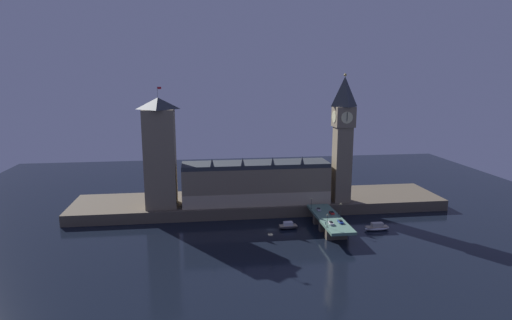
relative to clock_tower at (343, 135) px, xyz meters
name	(u,v)px	position (x,y,z in m)	size (l,w,h in m)	color
ground_plane	(270,230)	(-46.31, -26.18, -45.49)	(400.00, 400.00, 0.00)	black
embankment	(260,203)	(-46.31, 12.82, -42.36)	(220.00, 42.00, 6.27)	brown
parliament_hall	(256,182)	(-50.02, 4.42, -27.49)	(84.41, 20.54, 28.30)	#7F7056
clock_tower	(343,135)	(0.00, 0.00, 0.00)	(11.55, 11.66, 74.02)	#7F7056
victoria_tower	(160,153)	(-103.78, 3.73, -8.55)	(17.17, 17.17, 67.13)	#7F7056
bridge	(329,221)	(-16.27, -31.18, -40.43)	(12.30, 46.00, 7.34)	slate
car_northbound_lead	(318,209)	(-18.98, -19.71, -37.51)	(2.02, 4.20, 1.38)	silver
car_northbound_trail	(331,223)	(-18.98, -42.12, -37.44)	(1.96, 4.28, 1.54)	silver
car_southbound_lead	(340,222)	(-13.57, -40.43, -37.51)	(1.97, 4.66, 1.39)	navy
car_southbound_trail	(332,213)	(-13.57, -26.32, -37.53)	(2.03, 4.16, 1.35)	red
pedestrian_near_rail	(326,223)	(-21.68, -42.25, -37.26)	(0.38, 0.38, 1.70)	black
pedestrian_mid_walk	(338,214)	(-10.86, -28.78, -37.34)	(0.38, 0.38, 1.57)	black
street_lamp_near	(327,219)	(-22.08, -45.90, -33.97)	(1.34, 0.60, 6.69)	#2D3333
street_lamp_mid	(341,208)	(-10.46, -31.18, -33.64)	(1.34, 0.60, 7.24)	#2D3333
street_lamp_far	(311,202)	(-22.08, -16.46, -34.21)	(1.34, 0.60, 6.30)	#2D3333
boat_upstream	(288,226)	(-36.74, -25.39, -44.16)	(10.63, 5.55, 3.64)	#28282D
boat_downstream	(377,227)	(8.63, -33.69, -44.04)	(13.42, 4.77, 3.99)	white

